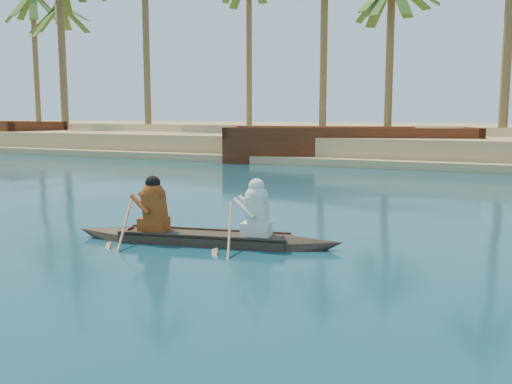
% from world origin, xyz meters
% --- Properties ---
extents(sandy_embankment, '(150.00, 51.00, 1.50)m').
position_xyz_m(sandy_embankment, '(0.00, 46.89, 0.53)').
color(sandy_embankment, tan).
rests_on(sandy_embankment, ground).
extents(palm_grove, '(110.00, 14.00, 16.00)m').
position_xyz_m(palm_grove, '(0.00, 35.00, 8.00)').
color(palm_grove, '#35581F').
rests_on(palm_grove, ground).
extents(shrub_cluster, '(100.00, 6.00, 2.40)m').
position_xyz_m(shrub_cluster, '(0.00, 31.50, 1.20)').
color(shrub_cluster, '#1C3814').
rests_on(shrub_cluster, ground).
extents(canoe, '(5.37, 1.75, 1.47)m').
position_xyz_m(canoe, '(8.00, 5.76, 0.28)').
color(canoe, '#3C2920').
rests_on(canoe, ground).
extents(barge_mid, '(13.30, 7.88, 2.10)m').
position_xyz_m(barge_mid, '(5.14, 25.52, 0.74)').
color(barge_mid, '#5D2713').
rests_on(barge_mid, ground).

